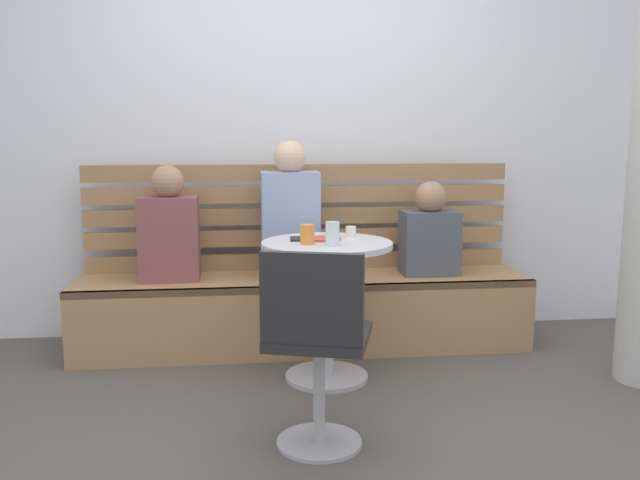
% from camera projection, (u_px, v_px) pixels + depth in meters
% --- Properties ---
extents(ground, '(8.00, 8.00, 0.00)m').
position_uv_depth(ground, '(329.00, 434.00, 2.91)').
color(ground, '#514C47').
extents(back_wall, '(5.20, 0.10, 2.90)m').
position_uv_depth(back_wall, '(297.00, 109.00, 4.29)').
color(back_wall, silver).
rests_on(back_wall, ground).
extents(booth_bench, '(2.70, 0.52, 0.44)m').
position_uv_depth(booth_bench, '(304.00, 312.00, 4.05)').
color(booth_bench, '#A87C51').
rests_on(booth_bench, ground).
extents(booth_backrest, '(2.65, 0.04, 0.66)m').
position_uv_depth(booth_backrest, '(300.00, 216.00, 4.20)').
color(booth_backrest, '#9A7249').
rests_on(booth_backrest, booth_bench).
extents(cafe_table, '(0.68, 0.68, 0.74)m').
position_uv_depth(cafe_table, '(327.00, 284.00, 3.48)').
color(cafe_table, '#ADADB2').
rests_on(cafe_table, ground).
extents(white_chair, '(0.50, 0.50, 0.85)m').
position_uv_depth(white_chair, '(317.00, 342.00, 2.68)').
color(white_chair, '#ADADB2').
rests_on(white_chair, ground).
extents(person_adult, '(0.34, 0.22, 0.81)m').
position_uv_depth(person_adult, '(290.00, 216.00, 3.96)').
color(person_adult, '#8C9EC6').
rests_on(person_adult, booth_bench).
extents(person_child_left, '(0.34, 0.22, 0.67)m').
position_uv_depth(person_child_left, '(169.00, 230.00, 3.89)').
color(person_child_left, brown).
rests_on(person_child_left, booth_bench).
extents(person_child_middle, '(0.34, 0.22, 0.57)m').
position_uv_depth(person_child_middle, '(430.00, 234.00, 4.06)').
color(person_child_middle, '#4C515B').
rests_on(person_child_middle, booth_bench).
extents(cup_tumbler_orange, '(0.07, 0.07, 0.10)m').
position_uv_depth(cup_tumbler_orange, '(307.00, 234.00, 3.37)').
color(cup_tumbler_orange, orange).
rests_on(cup_tumbler_orange, cafe_table).
extents(cup_glass_tall, '(0.07, 0.07, 0.12)m').
position_uv_depth(cup_glass_tall, '(332.00, 234.00, 3.32)').
color(cup_glass_tall, silver).
rests_on(cup_glass_tall, cafe_table).
extents(cup_espresso_small, '(0.06, 0.06, 0.05)m').
position_uv_depth(cup_espresso_small, '(351.00, 231.00, 3.62)').
color(cup_espresso_small, silver).
rests_on(cup_espresso_small, cafe_table).
extents(plate_small, '(0.17, 0.17, 0.01)m').
position_uv_depth(plate_small, '(325.00, 239.00, 3.51)').
color(plate_small, '#DB4C42').
rests_on(plate_small, cafe_table).
extents(phone_on_table, '(0.08, 0.14, 0.01)m').
position_uv_depth(phone_on_table, '(297.00, 239.00, 3.52)').
color(phone_on_table, black).
rests_on(phone_on_table, cafe_table).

